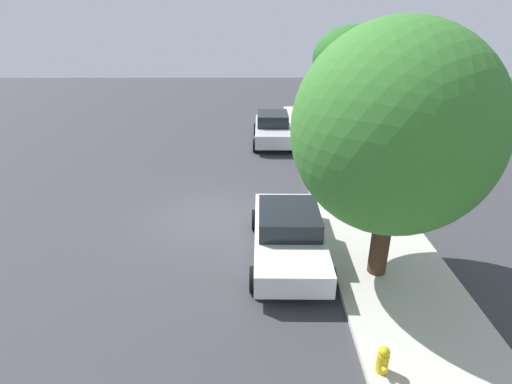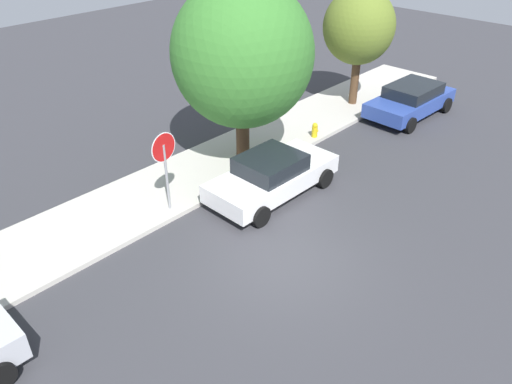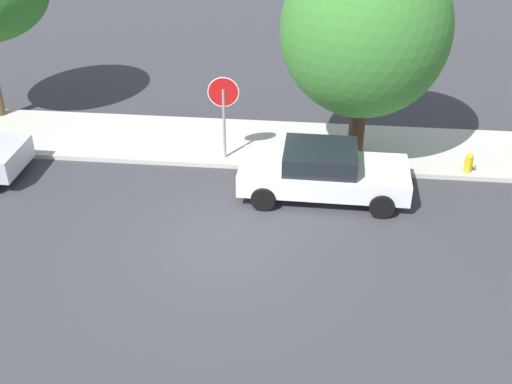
% 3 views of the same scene
% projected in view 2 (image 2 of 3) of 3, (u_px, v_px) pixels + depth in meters
% --- Properties ---
extents(ground_plane, '(60.00, 60.00, 0.00)m').
position_uv_depth(ground_plane, '(282.00, 260.00, 13.14)').
color(ground_plane, '#38383D').
extents(sidewalk_curb, '(32.00, 3.02, 0.14)m').
position_uv_depth(sidewalk_curb, '(164.00, 190.00, 16.00)').
color(sidewalk_curb, beige).
rests_on(sidewalk_curb, ground_plane).
extents(stop_sign, '(0.88, 0.10, 2.61)m').
position_uv_depth(stop_sign, '(165.00, 158.00, 14.09)').
color(stop_sign, gray).
rests_on(stop_sign, ground_plane).
extents(parked_car_white, '(4.45, 2.11, 1.39)m').
position_uv_depth(parked_car_white, '(272.00, 175.00, 15.53)').
color(parked_car_white, white).
rests_on(parked_car_white, ground_plane).
extents(parked_car_blue, '(4.39, 2.23, 1.34)m').
position_uv_depth(parked_car_blue, '(411.00, 100.00, 20.89)').
color(parked_car_blue, '#2D479E').
rests_on(parked_car_blue, ground_plane).
extents(street_tree_mid_block, '(4.54, 4.54, 6.21)m').
position_uv_depth(street_tree_mid_block, '(242.00, 55.00, 15.67)').
color(street_tree_mid_block, '#422D1E').
rests_on(street_tree_mid_block, ground_plane).
extents(street_tree_far, '(2.97, 2.97, 4.96)m').
position_uv_depth(street_tree_far, '(359.00, 27.00, 20.51)').
color(street_tree_far, '#513823').
rests_on(street_tree_far, ground_plane).
extents(fire_hydrant, '(0.30, 0.22, 0.72)m').
position_uv_depth(fire_hydrant, '(315.00, 131.00, 19.05)').
color(fire_hydrant, gold).
rests_on(fire_hydrant, ground_plane).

